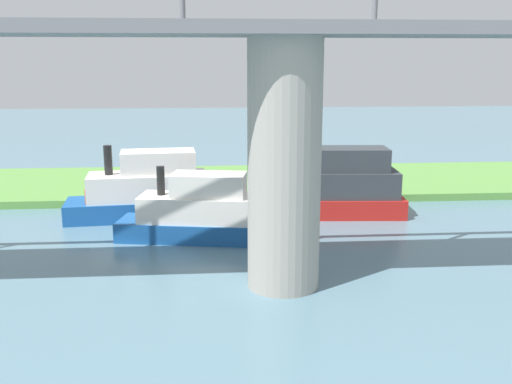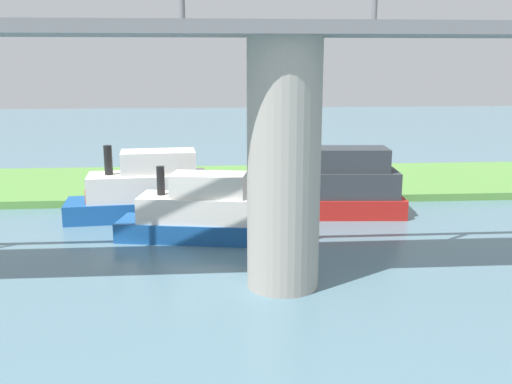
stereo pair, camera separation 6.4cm
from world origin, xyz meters
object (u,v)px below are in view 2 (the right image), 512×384
Objects in this scene: mooring_post at (242,188)px; houseboat_blue at (195,213)px; person_on_bank at (283,177)px; skiff_small at (335,188)px; riverboat_paddlewheel at (145,191)px; bridge_pylon at (284,166)px.

mooring_post is 0.12× the size of houseboat_blue.
skiff_small is (-2.47, 6.06, 0.50)m from person_on_bank.
person_on_bank is 0.15× the size of skiff_small.
houseboat_blue is 0.89× the size of riverboat_paddlewheel.
bridge_pylon reaches higher than riverboat_paddlewheel.
person_on_bank is at bearing -96.98° from bridge_pylon.
person_on_bank is 3.80m from mooring_post.
skiff_small is (-4.58, -11.20, -3.44)m from bridge_pylon.
skiff_small is (-5.48, 3.75, 0.70)m from mooring_post.
riverboat_paddlewheel is (6.96, -11.49, -3.48)m from bridge_pylon.
riverboat_paddlewheel is (9.07, 5.77, 0.45)m from person_on_bank.
skiff_small reaches higher than mooring_post.
houseboat_blue is at bearing 27.11° from skiff_small.
mooring_post is 0.11× the size of riverboat_paddlewheel.
skiff_small is at bearing 178.56° from riverboat_paddlewheel.
houseboat_blue is (5.96, 10.38, 0.25)m from person_on_bank.
bridge_pylon is at bearing 121.19° from riverboat_paddlewheel.
bridge_pylon is at bearing 119.16° from houseboat_blue.
houseboat_blue reaches higher than person_on_bank.
skiff_small is (-8.43, -4.31, 0.25)m from houseboat_blue.
person_on_bank is 0.16× the size of riverboat_paddlewheel.
bridge_pylon reaches higher than person_on_bank.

